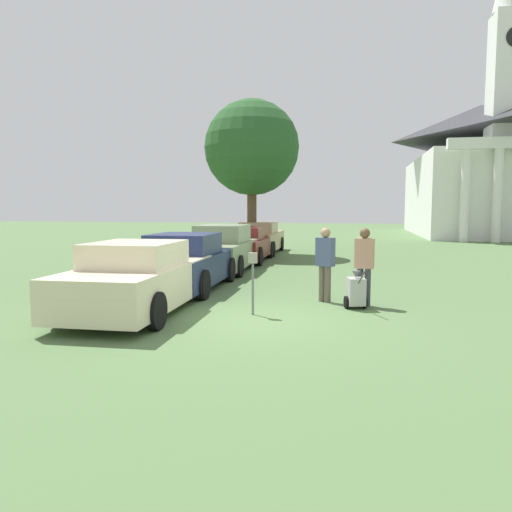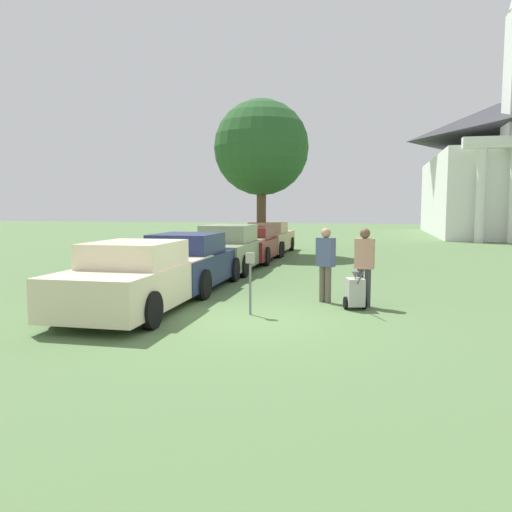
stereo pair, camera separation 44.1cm
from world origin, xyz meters
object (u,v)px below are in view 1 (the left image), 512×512
(person_supervisor, at_px, (364,261))
(parking_meter, at_px, (253,271))
(parked_car_navy, at_px, (186,263))
(parked_car_maroon, at_px, (243,245))
(equipment_cart, at_px, (356,291))
(church, at_px, (480,167))
(parked_car_tan, at_px, (259,239))
(parked_car_sage, at_px, (224,250))
(parked_car_cream, at_px, (139,279))
(person_worker, at_px, (325,260))

(person_supervisor, bearing_deg, parking_meter, 42.84)
(parked_car_navy, height_order, parked_car_maroon, parked_car_navy)
(parking_meter, relative_size, equipment_cart, 1.31)
(church, bearing_deg, parked_car_tan, -126.58)
(parking_meter, xyz_separation_m, equipment_cart, (2.11, 1.08, -0.53))
(parked_car_sage, bearing_deg, parked_car_cream, -91.29)
(parked_car_sage, relative_size, person_worker, 2.98)
(parking_meter, bearing_deg, person_supervisor, 32.07)
(person_worker, relative_size, equipment_cart, 1.76)
(parked_car_maroon, bearing_deg, parked_car_tan, 88.72)
(parked_car_tan, height_order, church, church)
(parked_car_sage, xyz_separation_m, parking_meter, (2.46, -6.95, 0.17))
(parked_car_maroon, distance_m, parking_meter, 10.35)
(parking_meter, xyz_separation_m, person_worker, (1.39, 1.74, 0.09))
(person_worker, height_order, person_supervisor, person_supervisor)
(parked_car_tan, xyz_separation_m, person_worker, (3.85, -11.96, 0.29))
(parked_car_sage, bearing_deg, person_supervisor, -50.51)
(parked_car_navy, distance_m, person_worker, 4.03)
(parked_car_maroon, distance_m, church, 27.44)
(parked_car_navy, relative_size, parking_meter, 3.68)
(parking_meter, bearing_deg, person_worker, 51.25)
(parked_car_sage, xyz_separation_m, parked_car_tan, (-0.00, 6.75, -0.03))
(parked_car_navy, height_order, person_worker, person_worker)
(parked_car_cream, height_order, church, church)
(parked_car_cream, xyz_separation_m, parking_meter, (2.46, 0.18, 0.20))
(parked_car_tan, distance_m, equipment_cart, 13.42)
(person_worker, bearing_deg, parking_meter, 79.64)
(parked_car_cream, xyz_separation_m, church, (14.31, 33.15, 4.74))
(parked_car_navy, bearing_deg, person_supervisor, -18.24)
(parked_car_tan, height_order, equipment_cart, parked_car_tan)
(parked_car_sage, relative_size, church, 0.25)
(parked_car_maroon, bearing_deg, church, 56.74)
(parked_car_navy, bearing_deg, parked_car_cream, -91.29)
(parked_car_cream, relative_size, parked_car_navy, 1.01)
(parked_car_tan, distance_m, person_supervisor, 13.15)
(parked_car_navy, height_order, church, church)
(parking_meter, xyz_separation_m, church, (11.86, 32.98, 4.54))
(parked_car_navy, distance_m, parked_car_maroon, 7.17)
(parked_car_navy, bearing_deg, person_worker, -17.89)
(parked_car_sage, height_order, parked_car_tan, parked_car_sage)
(parked_car_navy, relative_size, person_supervisor, 2.70)
(parked_car_tan, relative_size, person_supervisor, 2.99)
(parked_car_tan, bearing_deg, person_worker, -73.44)
(parked_car_tan, relative_size, person_worker, 3.02)
(parked_car_navy, distance_m, parked_car_tan, 10.81)
(parked_car_cream, height_order, person_worker, person_worker)
(parked_car_cream, bearing_deg, parked_car_sage, 88.71)
(parked_car_cream, relative_size, church, 0.23)
(parked_car_cream, distance_m, parked_car_sage, 7.12)
(parked_car_maroon, distance_m, parked_car_tan, 3.64)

